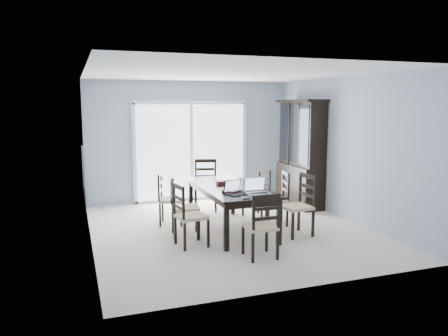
# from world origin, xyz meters

# --- Properties ---
(floor) EXTENTS (5.00, 5.00, 0.00)m
(floor) POSITION_xyz_m (0.00, 0.00, 0.00)
(floor) COLOR beige
(floor) RESTS_ON ground
(ceiling) EXTENTS (5.00, 5.00, 0.00)m
(ceiling) POSITION_xyz_m (0.00, 0.00, 2.60)
(ceiling) COLOR white
(ceiling) RESTS_ON back_wall
(back_wall) EXTENTS (4.50, 0.02, 2.60)m
(back_wall) POSITION_xyz_m (0.00, 2.50, 1.30)
(back_wall) COLOR #9AA6B8
(back_wall) RESTS_ON floor
(wall_left) EXTENTS (0.02, 5.00, 2.60)m
(wall_left) POSITION_xyz_m (-2.25, 0.00, 1.30)
(wall_left) COLOR #9AA6B8
(wall_left) RESTS_ON floor
(wall_right) EXTENTS (0.02, 5.00, 2.60)m
(wall_right) POSITION_xyz_m (2.25, 0.00, 1.30)
(wall_right) COLOR #9AA6B8
(wall_right) RESTS_ON floor
(balcony) EXTENTS (4.50, 2.00, 0.10)m
(balcony) POSITION_xyz_m (0.00, 3.50, -0.05)
(balcony) COLOR gray
(balcony) RESTS_ON ground
(railing) EXTENTS (4.50, 0.06, 1.10)m
(railing) POSITION_xyz_m (0.00, 4.50, 0.55)
(railing) COLOR #99999E
(railing) RESTS_ON balcony
(dining_table) EXTENTS (1.00, 2.20, 0.75)m
(dining_table) POSITION_xyz_m (0.00, 0.00, 0.67)
(dining_table) COLOR black
(dining_table) RESTS_ON floor
(china_hutch) EXTENTS (0.50, 1.38, 2.20)m
(china_hutch) POSITION_xyz_m (2.02, 1.25, 1.07)
(china_hutch) COLOR black
(china_hutch) RESTS_ON floor
(sliding_door) EXTENTS (2.52, 0.05, 2.18)m
(sliding_door) POSITION_xyz_m (0.00, 2.48, 1.09)
(sliding_door) COLOR silver
(sliding_door) RESTS_ON floor
(chair_left_near) EXTENTS (0.48, 0.47, 1.10)m
(chair_left_near) POSITION_xyz_m (-0.92, -0.61, 0.58)
(chair_left_near) COLOR black
(chair_left_near) RESTS_ON floor
(chair_left_mid) EXTENTS (0.50, 0.49, 1.14)m
(chair_left_mid) POSITION_xyz_m (-0.89, -0.07, 0.60)
(chair_left_mid) COLOR black
(chair_left_mid) RESTS_ON floor
(chair_left_far) EXTENTS (0.52, 0.51, 1.07)m
(chair_left_far) POSITION_xyz_m (-0.94, 0.71, 0.57)
(chair_left_far) COLOR black
(chair_left_far) RESTS_ON floor
(chair_right_near) EXTENTS (0.49, 0.48, 1.15)m
(chair_right_near) POSITION_xyz_m (1.00, -0.63, 0.61)
(chair_right_near) COLOR black
(chair_right_near) RESTS_ON floor
(chair_right_mid) EXTENTS (0.50, 0.49, 1.09)m
(chair_right_mid) POSITION_xyz_m (0.94, 0.03, 0.58)
(chair_right_mid) COLOR black
(chair_right_mid) RESTS_ON floor
(chair_right_far) EXTENTS (0.46, 0.45, 1.03)m
(chair_right_far) POSITION_xyz_m (0.85, 0.69, 0.55)
(chair_right_far) COLOR black
(chair_right_far) RESTS_ON floor
(chair_end_near) EXTENTS (0.41, 0.42, 1.07)m
(chair_end_near) POSITION_xyz_m (-0.06, -1.48, 0.57)
(chair_end_near) COLOR black
(chair_end_near) RESTS_ON floor
(chair_end_far) EXTENTS (0.55, 0.56, 1.17)m
(chair_end_far) POSITION_xyz_m (0.04, 1.55, 0.62)
(chair_end_far) COLOR black
(chair_end_far) RESTS_ON floor
(laptop_dark) EXTENTS (0.36, 0.30, 0.21)m
(laptop_dark) POSITION_xyz_m (-0.12, -0.67, 0.80)
(laptop_dark) COLOR black
(laptop_dark) RESTS_ON dining_table
(laptop_silver) EXTENTS (0.36, 0.26, 0.25)m
(laptop_silver) POSITION_xyz_m (0.18, -0.76, 0.81)
(laptop_silver) COLOR silver
(laptop_silver) RESTS_ON dining_table
(book_stack) EXTENTS (0.35, 0.33, 0.05)m
(book_stack) POSITION_xyz_m (-0.14, -0.49, 0.77)
(book_stack) COLOR maroon
(book_stack) RESTS_ON dining_table
(cell_phone) EXTENTS (0.12, 0.07, 0.01)m
(cell_phone) POSITION_xyz_m (-0.11, -1.00, 0.76)
(cell_phone) COLOR black
(cell_phone) RESTS_ON dining_table
(game_box) EXTENTS (0.26, 0.14, 0.06)m
(game_box) POSITION_xyz_m (-0.05, 0.19, 0.78)
(game_box) COLOR #4D120F
(game_box) RESTS_ON dining_table
(hot_tub) EXTENTS (2.03, 1.89, 0.90)m
(hot_tub) POSITION_xyz_m (-0.23, 3.51, 0.45)
(hot_tub) COLOR brown
(hot_tub) RESTS_ON balcony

